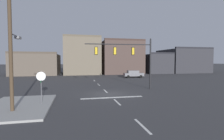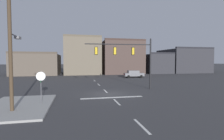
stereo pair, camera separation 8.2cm
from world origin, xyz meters
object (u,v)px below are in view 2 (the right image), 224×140
at_px(signal_mast_near_side, 129,55).
at_px(utility_pole, 11,41).
at_px(stop_sign, 41,80).
at_px(car_lot_nearside, 134,74).

relative_size(signal_mast_near_side, utility_pole, 0.91).
bearing_deg(stop_sign, car_lot_nearside, 54.01).
bearing_deg(utility_pole, signal_mast_near_side, 35.06).
bearing_deg(car_lot_nearside, stop_sign, -125.99).
distance_m(signal_mast_near_side, car_lot_nearside, 17.06).
relative_size(stop_sign, car_lot_nearside, 0.62).
xyz_separation_m(stop_sign, utility_pole, (-1.66, -1.79, 2.99)).
xyz_separation_m(signal_mast_near_side, car_lot_nearside, (6.02, 15.53, -3.68)).
relative_size(signal_mast_near_side, car_lot_nearside, 1.92).
bearing_deg(signal_mast_near_side, utility_pole, -144.94).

